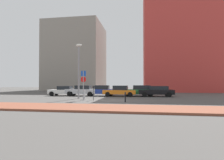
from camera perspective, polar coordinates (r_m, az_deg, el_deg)
ground_plane at (r=18.73m, az=-0.94°, el=-6.51°), size 120.00×120.00×0.00m
sidewalk_brick at (r=12.65m, az=-5.78°, el=-8.80°), size 40.00×3.49×0.14m
parked_car_white at (r=26.92m, az=-15.13°, el=-3.29°), size 4.15×2.30×1.39m
parked_car_silver at (r=25.96m, az=-9.63°, el=-3.29°), size 4.37×2.04×1.48m
parked_car_blue at (r=25.51m, az=-3.50°, el=-3.35°), size 4.30×2.12×1.50m
parked_car_orange at (r=24.52m, az=2.50°, el=-3.49°), size 4.45×2.06×1.47m
parked_car_green at (r=25.02m, az=8.75°, el=-3.34°), size 4.47×2.18×1.51m
parked_car_black at (r=24.75m, az=14.05°, el=-3.41°), size 4.59×1.96×1.42m
parking_sign_post at (r=18.93m, az=-9.12°, el=-0.49°), size 0.60×0.12×3.12m
parking_meter at (r=18.83m, az=-5.94°, el=-3.49°), size 0.18×0.14×1.53m
street_lamp at (r=21.28m, az=-10.56°, el=4.40°), size 0.70×0.36×6.39m
traffic_bollard_near at (r=17.09m, az=4.25°, el=-5.45°), size 0.12×0.12×0.94m
traffic_bollard_mid at (r=20.12m, az=-8.74°, el=-4.60°), size 0.14×0.14×1.07m
building_colorful_midrise at (r=45.14m, az=21.73°, el=12.18°), size 17.73×14.09×24.17m
building_under_construction at (r=50.08m, az=-11.28°, el=6.98°), size 14.13×13.13×17.59m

